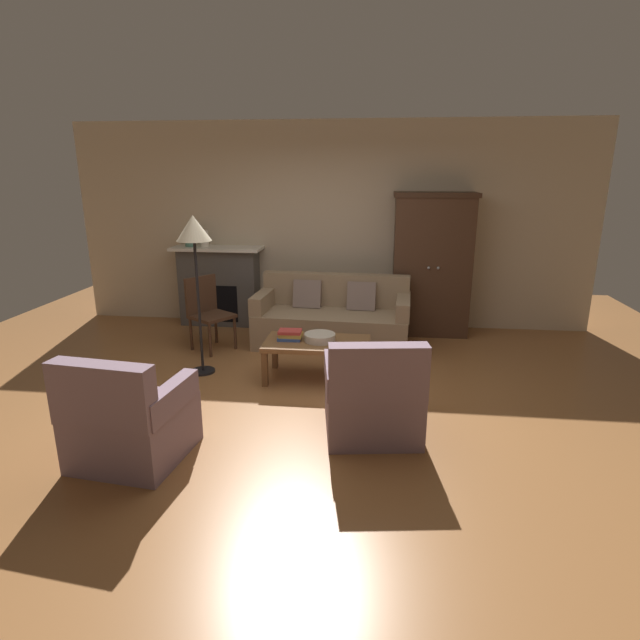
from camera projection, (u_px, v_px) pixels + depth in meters
ground_plane at (304, 394)px, 5.08m from camera, size 9.60×9.60×0.00m
back_wall at (329, 226)px, 7.12m from camera, size 7.20×0.10×2.80m
fireplace at (220, 285)px, 7.29m from camera, size 1.26×0.48×1.12m
armoire at (431, 264)px, 6.78m from camera, size 1.06×0.57×1.88m
couch at (332, 320)px, 6.48m from camera, size 1.96×0.96×0.86m
coffee_table at (317, 346)px, 5.36m from camera, size 1.10×0.60×0.42m
fruit_bowl at (320, 337)px, 5.34m from camera, size 0.33×0.33×0.08m
book_stack at (290, 335)px, 5.38m from camera, size 0.26×0.18×0.10m
mantel_vase_jade at (190, 238)px, 7.13m from camera, size 0.15×0.15×0.24m
mantel_vase_cream at (204, 238)px, 7.10m from camera, size 0.12×0.12×0.23m
armchair_near_left at (129, 422)px, 3.84m from camera, size 0.85×0.85×0.88m
armchair_near_right at (373, 399)px, 4.22m from camera, size 0.87×0.87×0.88m
side_chair_wooden at (207, 308)px, 6.27m from camera, size 0.61×0.61×0.90m
floor_lamp at (194, 238)px, 5.22m from camera, size 0.36×0.36×1.71m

